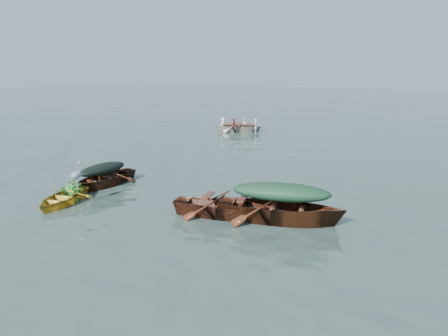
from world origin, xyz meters
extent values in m
plane|color=#364C43|center=(0.00, 0.00, 0.00)|extent=(140.00, 140.00, 0.00)
imported|color=gold|center=(-2.93, -2.35, 0.00)|extent=(2.08, 3.16, 0.77)
imported|color=#43240F|center=(-3.42, -0.13, 0.00)|extent=(1.42, 3.81, 0.96)
imported|color=#522C13|center=(3.74, -0.17, 0.00)|extent=(5.34, 3.00, 1.24)
imported|color=#5E2617|center=(2.19, -0.65, 0.00)|extent=(4.58, 2.45, 1.02)
imported|color=beige|center=(-5.59, 13.89, 0.00)|extent=(4.30, 2.86, 0.98)
ellipsoid|color=black|center=(-3.42, -0.13, 0.68)|extent=(0.78, 2.10, 0.40)
ellipsoid|color=#183C23|center=(3.74, -0.17, 0.88)|extent=(2.94, 1.65, 0.52)
imported|color=#1F761E|center=(-3.07, -1.82, 0.69)|extent=(0.94, 1.07, 0.60)
imported|color=silver|center=(-5.59, 13.89, 0.87)|extent=(3.12, 2.23, 0.76)
camera|label=1|loc=(8.54, -11.07, 4.43)|focal=35.00mm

